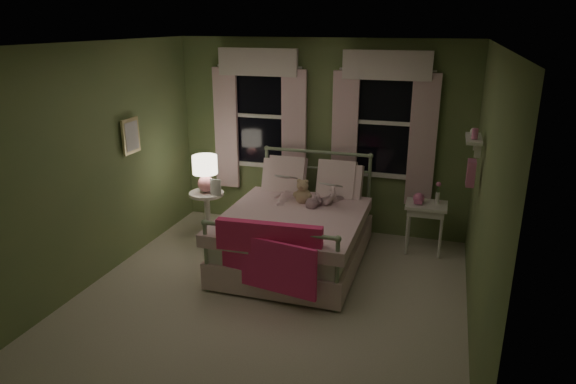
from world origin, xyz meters
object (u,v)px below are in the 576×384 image
(child_right, at_px, (328,178))
(bed, at_px, (297,232))
(teddy_bear, at_px, (303,193))
(nightstand_right, at_px, (426,211))
(table_lamp, at_px, (205,170))
(nightstand_left, at_px, (207,209))
(child_left, at_px, (285,176))

(child_right, bearing_deg, bed, 82.46)
(teddy_bear, bearing_deg, nightstand_right, 17.69)
(child_right, relative_size, table_lamp, 1.62)
(teddy_bear, height_order, nightstand_left, teddy_bear)
(bed, bearing_deg, nightstand_right, 26.51)
(child_right, distance_m, nightstand_right, 1.29)
(teddy_bear, bearing_deg, child_right, 29.50)
(nightstand_right, bearing_deg, nightstand_left, -171.59)
(child_left, height_order, nightstand_left, child_left)
(bed, bearing_deg, child_left, 123.60)
(nightstand_right, bearing_deg, teddy_bear, -162.31)
(child_left, height_order, nightstand_right, child_left)
(table_lamp, bearing_deg, nightstand_left, -135.00)
(bed, xyz_separation_m, child_left, (-0.28, 0.42, 0.56))
(teddy_bear, bearing_deg, child_left, 150.50)
(child_right, height_order, nightstand_left, child_right)
(child_right, bearing_deg, nightstand_right, -139.34)
(teddy_bear, bearing_deg, nightstand_left, 177.77)
(bed, xyz_separation_m, nightstand_left, (-1.34, 0.32, 0.03))
(teddy_bear, relative_size, nightstand_right, 0.50)
(bed, distance_m, table_lamp, 1.49)
(nightstand_right, bearing_deg, table_lamp, -171.59)
(bed, relative_size, nightstand_left, 3.13)
(bed, relative_size, child_left, 2.70)
(teddy_bear, xyz_separation_m, table_lamp, (-1.34, 0.05, 0.16))
(table_lamp, bearing_deg, nightstand_right, 8.41)
(bed, bearing_deg, teddy_bear, 90.00)
(bed, distance_m, child_right, 0.77)
(teddy_bear, xyz_separation_m, nightstand_right, (1.46, 0.47, -0.24))
(table_lamp, bearing_deg, teddy_bear, -2.23)
(nightstand_left, xyz_separation_m, table_lamp, (0.00, 0.00, 0.54))
(child_left, height_order, table_lamp, child_left)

